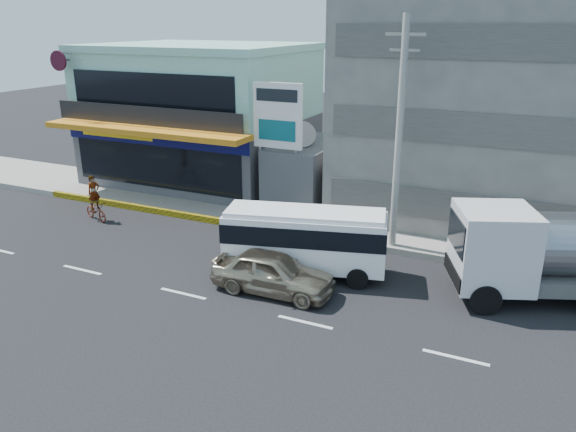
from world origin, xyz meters
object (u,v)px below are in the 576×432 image
(billboard, at_px, (278,123))
(concrete_building, at_px, (521,79))
(utility_pole_near, at_px, (399,136))
(tanker_truck, at_px, (568,253))
(sedan, at_px, (273,272))
(minibus, at_px, (305,236))
(motorcycle_rider, at_px, (95,205))
(shop_building, at_px, (203,117))
(satellite_dish, at_px, (302,145))

(billboard, bearing_deg, concrete_building, 28.92)
(concrete_building, xyz_separation_m, utility_pole_near, (-4.00, -7.60, -1.85))
(tanker_truck, bearing_deg, sedan, -158.22)
(concrete_building, height_order, utility_pole_near, concrete_building)
(utility_pole_near, bearing_deg, minibus, -124.14)
(motorcycle_rider, bearing_deg, minibus, -6.53)
(concrete_building, distance_m, utility_pole_near, 8.79)
(shop_building, height_order, sedan, shop_building)
(motorcycle_rider, bearing_deg, concrete_building, 27.95)
(tanker_truck, bearing_deg, satellite_dish, 156.96)
(satellite_dish, distance_m, sedan, 10.26)
(concrete_building, bearing_deg, shop_building, -176.65)
(satellite_dish, height_order, tanker_truck, satellite_dish)
(utility_pole_near, xyz_separation_m, motorcycle_rider, (-14.85, -2.40, -4.37))
(minibus, xyz_separation_m, motorcycle_rider, (-12.27, 1.40, -0.83))
(concrete_building, xyz_separation_m, satellite_dish, (-10.00, -4.00, -3.42))
(satellite_dish, distance_m, utility_pole_near, 7.17)
(concrete_building, distance_m, minibus, 14.23)
(satellite_dish, height_order, minibus, satellite_dish)
(satellite_dish, relative_size, billboard, 0.22)
(satellite_dish, xyz_separation_m, tanker_truck, (12.86, -5.47, -1.72))
(billboard, bearing_deg, minibus, -55.05)
(sedan, bearing_deg, concrete_building, -29.09)
(shop_building, height_order, tanker_truck, shop_building)
(shop_building, bearing_deg, minibus, -42.20)
(minibus, xyz_separation_m, sedan, (-0.42, -2.00, -0.80))
(minibus, height_order, tanker_truck, tanker_truck)
(billboard, relative_size, minibus, 1.02)
(sedan, relative_size, motorcycle_rider, 2.00)
(shop_building, bearing_deg, sedan, -48.33)
(billboard, distance_m, sedan, 9.34)
(sedan, xyz_separation_m, tanker_truck, (9.86, 3.94, 1.05))
(motorcycle_rider, bearing_deg, satellite_dish, 34.15)
(billboard, bearing_deg, satellite_dish, 74.48)
(sedan, height_order, tanker_truck, tanker_truck)
(shop_building, xyz_separation_m, minibus, (11.42, -10.35, -2.39))
(tanker_truck, bearing_deg, concrete_building, 106.82)
(minibus, bearing_deg, satellite_dish, 114.77)
(satellite_dish, height_order, motorcycle_rider, satellite_dish)
(minibus, bearing_deg, sedan, -101.80)
(concrete_building, distance_m, sedan, 16.35)
(concrete_building, height_order, motorcycle_rider, concrete_building)
(sedan, bearing_deg, motorcycle_rider, 72.41)
(billboard, relative_size, sedan, 1.47)
(shop_building, xyz_separation_m, billboard, (7.50, -4.75, 0.93))
(concrete_building, xyz_separation_m, motorcycle_rider, (-18.85, -10.00, -6.23))
(concrete_building, distance_m, tanker_truck, 11.15)
(minibus, relative_size, tanker_truck, 0.74)
(concrete_building, bearing_deg, billboard, -151.08)
(satellite_dish, xyz_separation_m, minibus, (3.42, -7.41, -1.97))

